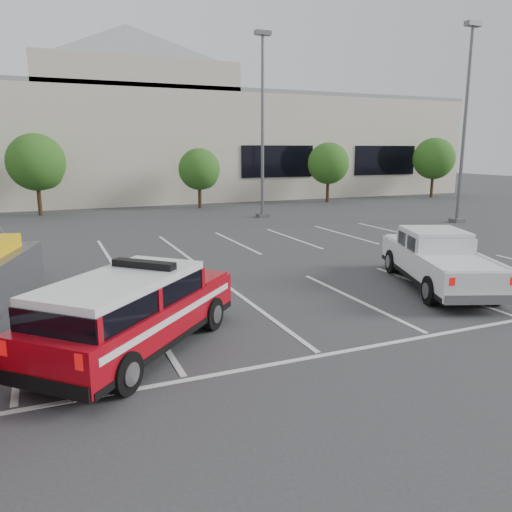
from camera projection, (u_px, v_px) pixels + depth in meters
The scene contains 11 objects.
ground at pixel (263, 312), 12.21m from camera, with size 120.00×120.00×0.00m, color #343437.
stall_markings at pixel (207, 272), 16.26m from camera, with size 23.00×15.00×0.01m, color silver.
convention_building at pixel (105, 139), 39.98m from camera, with size 60.00×16.99×13.20m.
tree_mid_left at pixel (38, 164), 29.55m from camera, with size 3.37×3.37×4.85m.
tree_mid_right at pixel (200, 171), 33.48m from camera, with size 2.77×2.77×3.99m.
tree_right at pixel (329, 165), 37.23m from camera, with size 3.07×3.07×4.42m.
tree_far_right at pixel (434, 160), 40.99m from camera, with size 3.37×3.37×4.85m.
light_pole_mid at pixel (263, 126), 28.20m from camera, with size 0.90×0.60×10.24m.
light_pole_right at pixel (465, 124), 26.23m from camera, with size 0.90×0.60×10.24m.
fire_chief_suv at pixel (134, 317), 9.67m from camera, with size 4.77×4.85×1.76m.
white_pickup at pixel (438, 265), 14.37m from camera, with size 3.61×5.56×1.61m.
Camera 1 is at (-4.69, -10.66, 3.91)m, focal length 35.00 mm.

